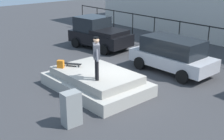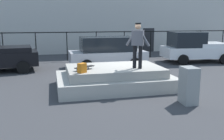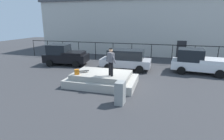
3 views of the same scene
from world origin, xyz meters
name	(u,v)px [view 3 (image 3 of 3)]	position (x,y,z in m)	size (l,w,h in m)	color
ground_plane	(114,83)	(0.00, 0.00, 0.00)	(60.00, 60.00, 0.00)	#38383A
concrete_ledge	(102,79)	(-0.65, -0.49, 0.38)	(4.46, 2.88, 0.84)	#ADA89E
skateboarder	(111,60)	(0.11, -1.04, 1.83)	(0.82, 0.60, 1.70)	black
skateboard	(82,71)	(-1.87, -0.86, 0.94)	(0.80, 0.63, 0.12)	black
backpack	(77,72)	(-2.02, -1.36, 1.01)	(0.28, 0.20, 0.34)	orange
car_black_pickup_near	(65,55)	(-5.96, 3.95, 0.96)	(4.25, 2.53, 1.96)	black
car_silver_hatchback_mid	(126,59)	(0.05, 3.80, 0.92)	(4.29, 2.10, 1.73)	#B7B7BC
car_white_pickup_far	(198,61)	(5.88, 4.34, 0.94)	(4.49, 2.58, 1.93)	white
utility_box	(120,93)	(1.17, -2.98, 0.59)	(0.44, 0.60, 1.19)	gray
fence_row	(132,49)	(0.00, 7.08, 1.31)	(24.06, 0.06, 1.90)	black
warehouse_building	(141,26)	(0.00, 14.63, 3.41)	(25.98, 9.18, 6.80)	beige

